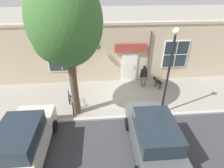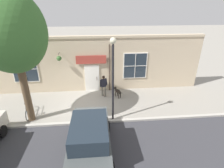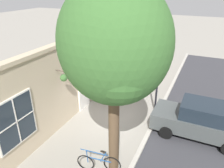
% 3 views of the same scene
% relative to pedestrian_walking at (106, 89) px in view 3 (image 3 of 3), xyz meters
% --- Properties ---
extents(ground_plane, '(90.00, 90.00, 0.00)m').
position_rel_pedestrian_walking_xyz_m(ground_plane, '(1.17, -1.44, -0.97)').
color(ground_plane, gray).
extents(storefront_facade, '(0.95, 18.00, 4.22)m').
position_rel_pedestrian_walking_xyz_m(storefront_facade, '(-1.17, -1.43, 1.15)').
color(storefront_facade, '#C6B293').
rests_on(storefront_facade, ground_plane).
extents(pedestrian_walking, '(0.58, 0.55, 1.64)m').
position_rel_pedestrian_walking_xyz_m(pedestrian_walking, '(0.00, 0.00, 0.00)').
color(pedestrian_walking, '#6B665B').
rests_on(pedestrian_walking, ground_plane).
extents(dog_on_leash, '(1.00, 0.57, 0.69)m').
position_rel_pedestrian_walking_xyz_m(dog_on_leash, '(0.18, 1.00, -0.51)').
color(dog_on_leash, black).
rests_on(dog_on_leash, ground_plane).
extents(street_tree_by_curb, '(3.60, 3.24, 7.00)m').
position_rel_pedestrian_walking_xyz_m(street_tree_by_curb, '(2.55, -4.46, 3.91)').
color(street_tree_by_curb, brown).
rests_on(street_tree_by_curb, ground_plane).
extents(leaning_bicycle, '(1.69, 0.48, 1.01)m').
position_rel_pedestrian_walking_xyz_m(leaning_bicycle, '(2.02, -4.78, -0.59)').
color(leaning_bicycle, black).
rests_on(leaning_bicycle, ground_plane).
extents(parked_car_mid_block, '(4.31, 1.96, 1.75)m').
position_rel_pedestrian_walking_xyz_m(parked_car_mid_block, '(5.38, -0.87, -0.09)').
color(parked_car_mid_block, '#474C4C').
rests_on(parked_car_mid_block, ground_plane).
extents(street_lamp, '(0.32, 0.32, 4.79)m').
position_rel_pedestrian_walking_xyz_m(street_lamp, '(2.91, 0.39, 2.16)').
color(street_lamp, black).
rests_on(street_lamp, ground_plane).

